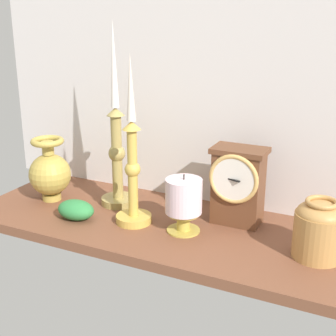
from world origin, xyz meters
TOP-DOWN VIEW (x-y plane):
  - ground_plane at (0.00, 0.00)cm, footprint 100.00×36.00cm
  - back_wall at (0.00, 18.50)cm, footprint 120.00×2.00cm
  - mantel_clock at (13.69, 7.57)cm, footprint 12.64×9.15cm
  - candlestick_tall_left at (-8.56, -2.88)cm, footprint 8.58×8.58cm
  - candlestick_tall_center at (-17.89, 5.34)cm, footprint 9.00×9.00cm
  - brass_vase_bulbous at (-35.57, -0.08)cm, footprint 11.05×11.05cm
  - brass_vase_jar at (33.97, -1.01)cm, footprint 10.34×10.34cm
  - pillar_candle_front at (4.18, -2.13)cm, footprint 8.37×8.37cm
  - ivy_sprig at (-22.14, -7.39)cm, footprint 9.54×6.68cm

SIDE VIEW (x-z plane):
  - ground_plane at x=0.00cm, z-range -2.40..0.00cm
  - ivy_sprig at x=-22.14cm, z-range 0.00..4.75cm
  - brass_vase_jar at x=33.97cm, z-range 0.21..12.85cm
  - pillar_candle_front at x=4.18cm, z-range 0.59..14.47cm
  - brass_vase_bulbous at x=-35.57cm, z-range -0.70..16.29cm
  - mantel_clock at x=13.69cm, z-range 0.45..19.01cm
  - candlestick_tall_left at x=-8.56cm, z-range -6.84..33.12cm
  - candlestick_tall_center at x=-17.89cm, z-range -8.78..37.86cm
  - back_wall at x=0.00cm, z-range 0.00..65.00cm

